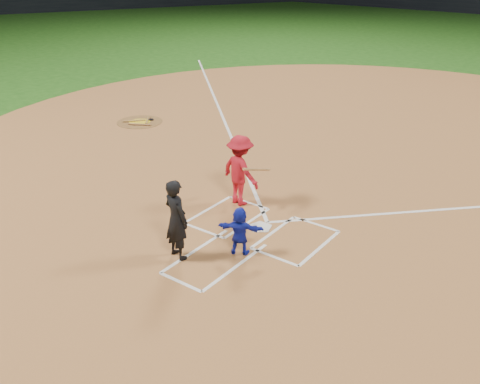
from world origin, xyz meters
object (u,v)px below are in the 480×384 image
Objects in this scene: umpire at (176,219)px; batter_at_plate at (240,170)px; home_plate at (260,227)px; catcher at (240,231)px; on_deck_circle at (140,122)px.

batter_at_plate reaches higher than umpire.
umpire reaches higher than home_plate.
batter_at_plate reaches higher than catcher.
home_plate is at bearing -96.05° from umpire.
catcher reaches higher than home_plate.
umpire is 0.97× the size of batter_at_plate.
catcher is at bearing -31.85° from on_deck_circle.
home_plate is at bearing -33.87° from batter_at_plate.
catcher is 0.61× the size of umpire.
home_plate is 0.35× the size of on_deck_circle.
catcher is at bearing 103.33° from home_plate.
home_plate is 0.56× the size of catcher.
catcher is (8.57, -5.32, 0.54)m from on_deck_circle.
umpire is 2.90m from batter_at_plate.
on_deck_circle is 1.57× the size of catcher.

